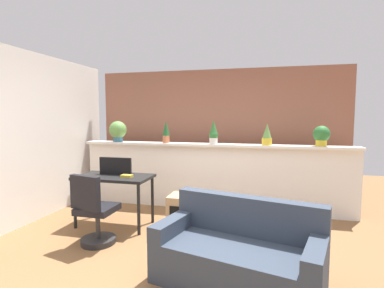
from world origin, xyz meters
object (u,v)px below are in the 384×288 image
potted_plant_3 (267,135)px  office_chair (94,215)px  potted_plant_4 (321,135)px  desk (114,181)px  potted_plant_0 (118,131)px  potted_plant_1 (166,131)px  book_on_desk (127,176)px  potted_plant_2 (214,133)px  tv_monitor (115,166)px  side_cube_shelf (183,212)px  couch (239,255)px

potted_plant_3 → office_chair: size_ratio=0.39×
potted_plant_4 → desk: 3.28m
potted_plant_0 → desk: size_ratio=0.35×
potted_plant_3 → desk: size_ratio=0.32×
potted_plant_1 → potted_plant_3: potted_plant_1 is taller
office_chair → book_on_desk: 0.75m
book_on_desk → potted_plant_0: bearing=122.9°
potted_plant_2 → book_on_desk: size_ratio=2.55×
tv_monitor → side_cube_shelf: size_ratio=1.02×
office_chair → book_on_desk: bearing=77.4°
potted_plant_0 → potted_plant_1: potted_plant_1 is taller
potted_plant_2 → side_cube_shelf: size_ratio=0.81×
tv_monitor → side_cube_shelf: 1.22m
office_chair → couch: (1.85, -0.43, -0.11)m
desk → side_cube_shelf: size_ratio=2.20×
side_cube_shelf → desk: bearing=-174.6°
potted_plant_1 → side_cube_shelf: size_ratio=0.79×
desk → office_chair: bearing=-82.1°
side_cube_shelf → couch: size_ratio=0.29×
potted_plant_4 → book_on_desk: bearing=-156.4°
potted_plant_1 → couch: bearing=-55.7°
potted_plant_3 → couch: (-0.23, -2.22, -1.04)m
potted_plant_4 → desk: bearing=-159.1°
book_on_desk → couch: (1.71, -1.06, -0.49)m
couch → office_chair: bearing=167.0°
potted_plant_0 → potted_plant_3: size_ratio=1.08×
potted_plant_3 → side_cube_shelf: size_ratio=0.70×
potted_plant_3 → potted_plant_2: bearing=-178.2°
potted_plant_1 → desk: 1.37m
potted_plant_2 → desk: bearing=-140.0°
desk → office_chair: (0.10, -0.69, -0.28)m
potted_plant_2 → potted_plant_3: (0.88, 0.03, -0.02)m
desk → potted_plant_0: bearing=114.9°
potted_plant_2 → side_cube_shelf: 1.49m
side_cube_shelf → couch: 1.52m
potted_plant_0 → office_chair: size_ratio=0.42×
potted_plant_0 → potted_plant_4: size_ratio=1.18×
potted_plant_4 → desk: size_ratio=0.29×
potted_plant_4 → office_chair: size_ratio=0.35×
potted_plant_3 → desk: potted_plant_3 is taller
potted_plant_3 → potted_plant_1: bearing=180.0°
potted_plant_2 → office_chair: (-1.19, -1.77, -0.95)m
potted_plant_0 → book_on_desk: (0.74, -1.14, -0.59)m
potted_plant_3 → book_on_desk: bearing=-148.9°
side_cube_shelf → potted_plant_3: bearing=41.6°
desk → couch: couch is taller
potted_plant_3 → potted_plant_4: size_ratio=1.09×
couch → tv_monitor: bearing=148.6°
side_cube_shelf → book_on_desk: 0.96m
potted_plant_0 → potted_plant_2: 1.79m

